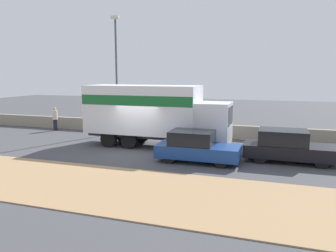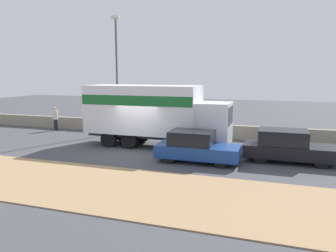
{
  "view_description": "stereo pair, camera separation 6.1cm",
  "coord_description": "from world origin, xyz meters",
  "px_view_note": "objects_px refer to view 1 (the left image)",
  "views": [
    {
      "loc": [
        7.29,
        -15.84,
        4.24
      ],
      "look_at": [
        1.83,
        0.61,
        1.49
      ],
      "focal_mm": 35.0,
      "sensor_mm": 36.0,
      "label": 1
    },
    {
      "loc": [
        7.35,
        -15.82,
        4.24
      ],
      "look_at": [
        1.83,
        0.61,
        1.49
      ],
      "focal_mm": 35.0,
      "sensor_mm": 36.0,
      "label": 2
    }
  ],
  "objects_px": {
    "box_truck": "(152,111)",
    "car_sedan_second": "(287,146)",
    "car_hatchback": "(196,147)",
    "street_lamp": "(116,68)",
    "pedestrian": "(55,118)"
  },
  "relations": [
    {
      "from": "car_hatchback",
      "to": "car_sedan_second",
      "type": "height_order",
      "value": "car_sedan_second"
    },
    {
      "from": "street_lamp",
      "to": "car_sedan_second",
      "type": "bearing_deg",
      "value": -21.23
    },
    {
      "from": "car_sedan_second",
      "to": "car_hatchback",
      "type": "bearing_deg",
      "value": -161.64
    },
    {
      "from": "box_truck",
      "to": "street_lamp",
      "type": "bearing_deg",
      "value": 139.49
    },
    {
      "from": "street_lamp",
      "to": "pedestrian",
      "type": "xyz_separation_m",
      "value": [
        -5.05,
        -0.45,
        -3.76
      ]
    },
    {
      "from": "box_truck",
      "to": "car_hatchback",
      "type": "bearing_deg",
      "value": -37.0
    },
    {
      "from": "car_hatchback",
      "to": "pedestrian",
      "type": "bearing_deg",
      "value": 156.23
    },
    {
      "from": "street_lamp",
      "to": "car_hatchback",
      "type": "bearing_deg",
      "value": -38.97
    },
    {
      "from": "box_truck",
      "to": "car_sedan_second",
      "type": "height_order",
      "value": "box_truck"
    },
    {
      "from": "car_hatchback",
      "to": "car_sedan_second",
      "type": "distance_m",
      "value": 4.45
    },
    {
      "from": "street_lamp",
      "to": "car_hatchback",
      "type": "height_order",
      "value": "street_lamp"
    },
    {
      "from": "pedestrian",
      "to": "car_sedan_second",
      "type": "bearing_deg",
      "value": -13.64
    },
    {
      "from": "box_truck",
      "to": "car_sedan_second",
      "type": "xyz_separation_m",
      "value": [
        7.48,
        -1.05,
        -1.35
      ]
    },
    {
      "from": "car_hatchback",
      "to": "car_sedan_second",
      "type": "xyz_separation_m",
      "value": [
        4.23,
        1.4,
        0.03
      ]
    },
    {
      "from": "box_truck",
      "to": "car_sedan_second",
      "type": "relative_size",
      "value": 1.93
    }
  ]
}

